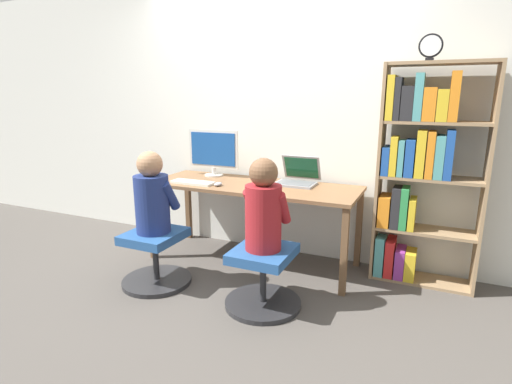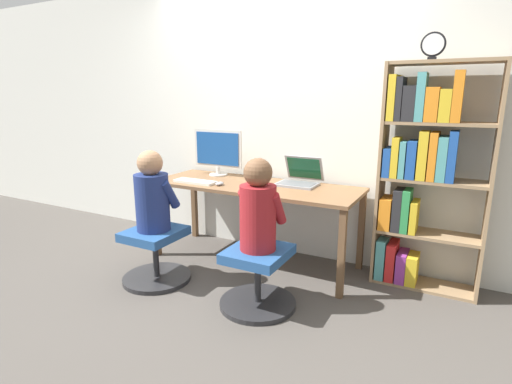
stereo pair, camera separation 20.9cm
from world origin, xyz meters
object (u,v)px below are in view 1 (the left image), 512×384
at_px(desktop_monitor, 213,152).
at_px(laptop, 297,178).
at_px(bookshelf, 418,174).
at_px(person_at_monitor, 152,196).
at_px(office_chair_right, 263,277).
at_px(person_at_laptop, 264,208).
at_px(office_chair_left, 156,257).
at_px(desk_clock, 431,46).
at_px(keyboard, 193,182).

xyz_separation_m(desktop_monitor, laptop, (0.86, -0.01, -0.18)).
bearing_deg(bookshelf, laptop, -179.88).
height_order(person_at_monitor, bookshelf, bookshelf).
relative_size(office_chair_right, person_at_laptop, 0.86).
distance_m(office_chair_left, office_chair_right, 0.94).
relative_size(office_chair_left, desk_clock, 3.01).
bearing_deg(person_at_monitor, desk_clock, 24.11).
relative_size(bookshelf, desk_clock, 9.39).
height_order(desktop_monitor, desk_clock, desk_clock).
xyz_separation_m(laptop, office_chair_right, (0.05, -0.88, -0.56)).
relative_size(keyboard, office_chair_right, 0.71).
bearing_deg(desktop_monitor, office_chair_left, -91.54).
bearing_deg(keyboard, desktop_monitor, 91.42).
bearing_deg(desk_clock, desktop_monitor, 177.76).
bearing_deg(keyboard, office_chair_right, -29.07).
bearing_deg(desktop_monitor, person_at_monitor, -91.54).
xyz_separation_m(laptop, office_chair_left, (-0.89, -0.90, -0.56)).
bearing_deg(person_at_laptop, bookshelf, 43.15).
height_order(keyboard, person_at_monitor, person_at_monitor).
bearing_deg(person_at_laptop, office_chair_left, -178.27).
bearing_deg(office_chair_right, desktop_monitor, 135.58).
distance_m(desktop_monitor, desk_clock, 2.05).
relative_size(office_chair_right, bookshelf, 0.32).
bearing_deg(desktop_monitor, laptop, -0.98).
bearing_deg(bookshelf, office_chair_right, -136.71).
bearing_deg(desk_clock, bookshelf, 96.36).
height_order(laptop, person_at_monitor, person_at_monitor).
height_order(office_chair_left, desk_clock, desk_clock).
xyz_separation_m(laptop, bookshelf, (0.99, 0.00, 0.12)).
distance_m(desktop_monitor, laptop, 0.88).
distance_m(person_at_monitor, bookshelf, 2.08).
height_order(laptop, bookshelf, bookshelf).
bearing_deg(office_chair_left, office_chair_right, 1.47).
bearing_deg(person_at_laptop, desk_clock, 40.93).
height_order(keyboard, desk_clock, desk_clock).
bearing_deg(desk_clock, person_at_laptop, -139.07).
bearing_deg(office_chair_left, person_at_monitor, 90.00).
relative_size(person_at_laptop, desk_clock, 3.51).
distance_m(keyboard, office_chair_left, 0.74).
relative_size(office_chair_left, person_at_laptop, 0.86).
distance_m(office_chair_right, desk_clock, 2.04).
relative_size(desktop_monitor, office_chair_right, 0.95).
relative_size(desktop_monitor, bookshelf, 0.30).
height_order(laptop, keyboard, laptop).
bearing_deg(person_at_laptop, laptop, 93.30).
bearing_deg(keyboard, person_at_laptop, -28.87).
relative_size(laptop, bookshelf, 0.20).
bearing_deg(laptop, desk_clock, -3.33).
bearing_deg(person_at_laptop, desktop_monitor, 135.72).
bearing_deg(person_at_monitor, office_chair_right, 1.21).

